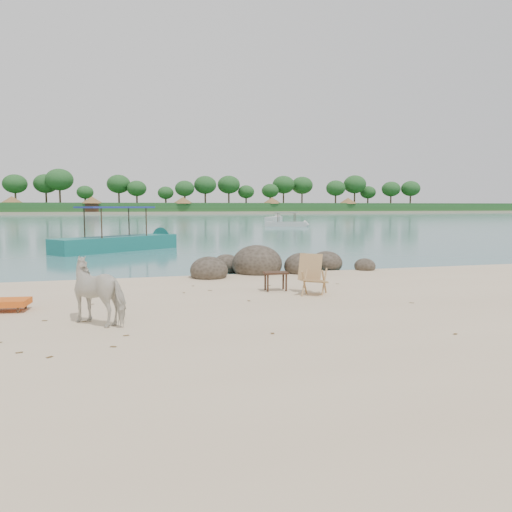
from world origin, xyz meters
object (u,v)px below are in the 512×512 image
at_px(deck_chair, 314,276).
at_px(boulders, 268,266).
at_px(cow, 101,292).
at_px(boat_near, 116,214).
at_px(side_table, 276,283).

bearing_deg(deck_chair, boulders, 125.28).
height_order(cow, boat_near, boat_near).
bearing_deg(cow, deck_chair, 152.60).
height_order(boulders, side_table, boulders).
relative_size(boulders, deck_chair, 6.50).
relative_size(cow, side_table, 2.41).
bearing_deg(deck_chair, boat_near, 144.87).
distance_m(boulders, side_table, 3.65).
bearing_deg(side_table, boulders, 79.28).
relative_size(boulders, side_table, 10.69).
distance_m(deck_chair, boat_near, 15.31).
distance_m(boulders, boat_near, 11.39).
relative_size(side_table, deck_chair, 0.61).
relative_size(deck_chair, boat_near, 0.13).
bearing_deg(deck_chair, side_table, 170.84).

